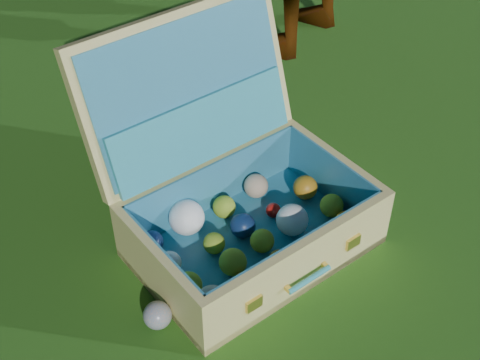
# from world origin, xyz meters

# --- Properties ---
(ground) EXTENTS (60.00, 60.00, 0.00)m
(ground) POSITION_xyz_m (0.00, 0.00, 0.00)
(ground) COLOR #215114
(ground) RESTS_ON ground
(stray_ball) EXTENTS (0.07, 0.07, 0.07)m
(stray_ball) POSITION_xyz_m (-0.44, 0.02, 0.03)
(stray_ball) COLOR teal
(stray_ball) RESTS_ON ground
(suitcase) EXTENTS (0.67, 0.64, 0.53)m
(suitcase) POSITION_xyz_m (-0.17, 0.22, 0.15)
(suitcase) COLOR #DDCE77
(suitcase) RESTS_ON ground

